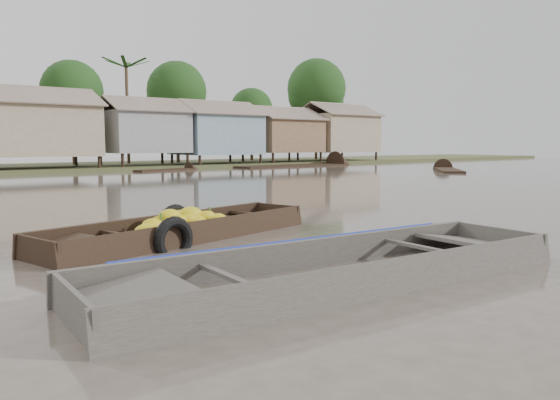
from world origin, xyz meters
TOP-DOWN VIEW (x-y plane):
  - ground at (0.00, 0.00)m, footprint 120.00×120.00m
  - riverbank at (3.03, 31.86)m, footprint 120.00×12.47m
  - banana_boat at (-1.88, 1.96)m, footprint 6.10×2.80m
  - viewer_boat at (-1.67, -2.21)m, footprint 7.15×2.31m
  - distant_boats at (14.63, 23.50)m, footprint 48.25×15.82m

SIDE VIEW (x-z plane):
  - distant_boats at x=14.63m, z-range -0.22..0.12m
  - ground at x=0.00m, z-range 0.00..0.00m
  - viewer_boat at x=-1.67m, z-range -0.23..0.33m
  - banana_boat at x=-1.88m, z-range -0.26..0.60m
  - riverbank at x=3.03m, z-range -2.04..8.18m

